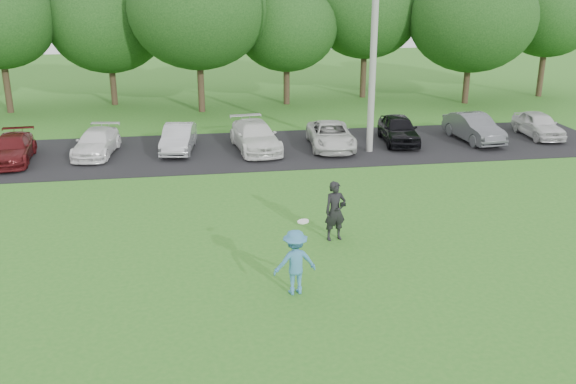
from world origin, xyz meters
The scene contains 7 objects.
ground centered at (0.00, 0.00, 0.00)m, with size 100.00×100.00×0.00m, color #2E7321.
parking_lot centered at (0.00, 13.00, 0.01)m, with size 32.00×6.50×0.03m, color black.
utility_pole centered at (4.91, 11.97, 5.03)m, with size 0.28×0.28×10.06m, color gray.
frisbee_player centered at (-0.42, -0.24, 0.82)m, with size 1.12×0.74×1.92m.
camera_bystander centered at (1.27, 2.83, 0.88)m, with size 0.71×0.53×1.76m.
parked_cars centered at (-0.52, 13.04, 0.62)m, with size 28.47×4.69×1.24m.
tree_row centered at (1.51, 22.76, 4.91)m, with size 42.39×9.85×8.64m.
Camera 1 is at (-2.77, -14.02, 7.43)m, focal length 40.00 mm.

